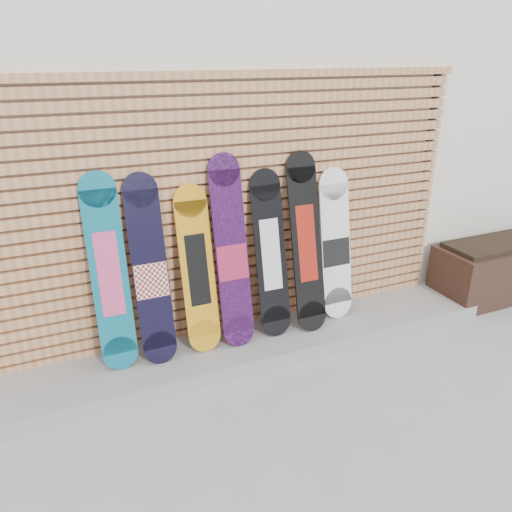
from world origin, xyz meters
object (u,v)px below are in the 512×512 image
object	(u,v)px
snowboard_0	(109,274)
snowboard_2	(197,270)
snowboard_5	(306,243)
snowboard_6	(336,246)
snowboard_3	(232,254)
snowboard_1	(150,272)
planter_box	(498,269)
snowboard_4	(271,255)

from	to	relation	value
snowboard_0	snowboard_2	world-z (taller)	snowboard_0
snowboard_5	snowboard_6	xyz separation A→B (m)	(0.34, 0.06, -0.10)
snowboard_3	snowboard_5	world-z (taller)	snowboard_3
snowboard_1	snowboard_5	size ratio (longest dim) A/B	0.96
snowboard_3	snowboard_5	xyz separation A→B (m)	(0.68, -0.01, -0.01)
planter_box	snowboard_4	size ratio (longest dim) A/B	0.97
snowboard_6	snowboard_4	bearing A→B (deg)	-177.41
snowboard_3	snowboard_1	bearing A→B (deg)	179.41
snowboard_1	snowboard_3	size ratio (longest dim) A/B	0.94
snowboard_4	snowboard_0	bearing A→B (deg)	179.14
snowboard_5	snowboard_0	bearing A→B (deg)	178.36
planter_box	snowboard_2	size ratio (longest dim) A/B	1.01
snowboard_3	snowboard_5	size ratio (longest dim) A/B	1.02
snowboard_2	snowboard_0	bearing A→B (deg)	178.99
planter_box	snowboard_2	world-z (taller)	snowboard_2
snowboard_0	snowboard_3	distance (m)	0.97
snowboard_0	snowboard_6	bearing A→B (deg)	0.29
snowboard_1	snowboard_2	bearing A→B (deg)	2.14
planter_box	snowboard_3	size ratio (longest dim) A/B	0.87
snowboard_1	snowboard_2	xyz separation A→B (m)	(0.38, 0.01, -0.05)
snowboard_0	snowboard_2	bearing A→B (deg)	-1.01
planter_box	snowboard_6	xyz separation A→B (m)	(-1.92, 0.18, 0.49)
snowboard_2	snowboard_4	xyz separation A→B (m)	(0.64, -0.01, 0.03)
snowboard_1	snowboard_0	bearing A→B (deg)	175.04
snowboard_1	snowboard_4	bearing A→B (deg)	0.35
snowboard_0	snowboard_3	xyz separation A→B (m)	(0.97, -0.03, 0.02)
snowboard_5	snowboard_6	size ratio (longest dim) A/B	1.13
snowboard_0	snowboard_2	size ratio (longest dim) A/B	1.12
snowboard_1	snowboard_3	world-z (taller)	snowboard_3
snowboard_5	snowboard_3	bearing A→B (deg)	178.80
snowboard_3	snowboard_4	world-z (taller)	snowboard_3
snowboard_4	snowboard_6	distance (m)	0.66
planter_box	snowboard_6	size ratio (longest dim) A/B	1.00
snowboard_1	planter_box	bearing A→B (deg)	-2.34
snowboard_5	planter_box	bearing A→B (deg)	-3.21
snowboard_1	snowboard_2	size ratio (longest dim) A/B	1.09
snowboard_2	snowboard_6	world-z (taller)	snowboard_6
snowboard_6	snowboard_3	bearing A→B (deg)	-177.58
planter_box	snowboard_5	distance (m)	2.33
snowboard_0	snowboard_6	xyz separation A→B (m)	(1.99, 0.01, -0.09)
planter_box	snowboard_1	world-z (taller)	snowboard_1
snowboard_5	snowboard_2	bearing A→B (deg)	177.91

